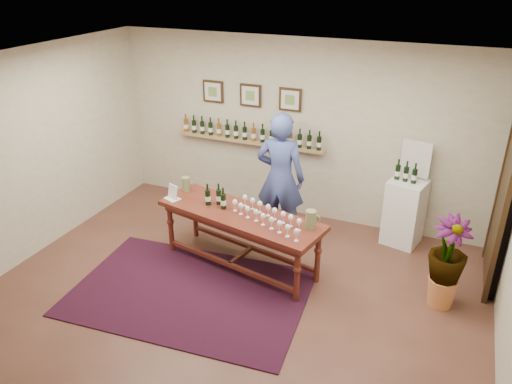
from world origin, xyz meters
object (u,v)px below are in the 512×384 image
at_px(tasting_table, 240,221).
at_px(display_pedestal, 404,212).
at_px(potted_plant, 447,263).
at_px(person, 280,178).

relative_size(tasting_table, display_pedestal, 2.43).
bearing_deg(display_pedestal, tasting_table, -142.17).
bearing_deg(tasting_table, potted_plant, 15.51).
xyz_separation_m(potted_plant, person, (-2.35, 0.74, 0.38)).
height_order(tasting_table, person, person).
distance_m(display_pedestal, person, 1.86).
xyz_separation_m(display_pedestal, potted_plant, (0.65, -1.33, 0.10)).
relative_size(display_pedestal, person, 0.50).
xyz_separation_m(tasting_table, display_pedestal, (1.92, 1.49, -0.20)).
height_order(tasting_table, display_pedestal, display_pedestal).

